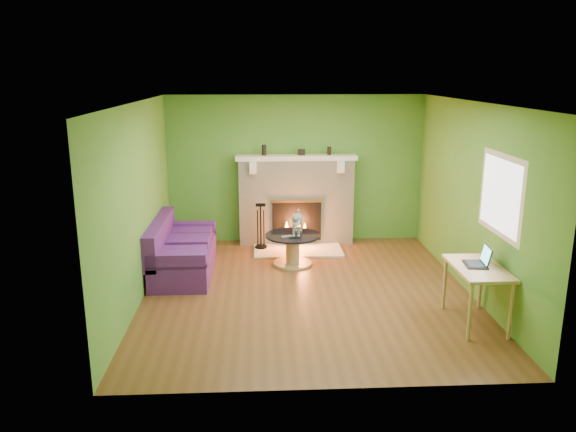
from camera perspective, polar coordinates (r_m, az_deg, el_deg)
The scene contains 22 objects.
floor at distance 7.93m, azimuth 1.93°, elevation -7.64°, with size 5.00×5.00×0.00m, color brown.
ceiling at distance 7.35m, azimuth 2.11°, elevation 11.47°, with size 5.00×5.00×0.00m, color white.
wall_back at distance 9.98m, azimuth 0.77°, elevation 4.77°, with size 5.00×5.00×0.00m, color #43832A.
wall_front at distance 5.14m, azimuth 4.44°, elevation -4.70°, with size 5.00×5.00×0.00m, color #43832A.
wall_left at distance 7.68m, azimuth -14.96°, elevation 1.30°, with size 5.00×5.00×0.00m, color #43832A.
wall_right at distance 8.05m, azimuth 18.19°, elevation 1.66°, with size 5.00×5.00×0.00m, color #43832A.
window_frame at distance 7.18m, azimuth 20.80°, elevation 2.00°, with size 1.20×1.20×0.00m, color silver.
window_pane at distance 7.18m, azimuth 20.75°, elevation 2.00°, with size 1.06×1.06×0.00m, color white.
fireplace at distance 9.90m, azimuth 0.83°, elevation 1.58°, with size 2.10×0.46×1.58m.
hearth at distance 9.61m, azimuth 1.02°, elevation -3.52°, with size 1.50×0.75×0.03m, color beige.
mantel at distance 9.74m, azimuth 0.85°, elevation 5.96°, with size 2.10×0.28×0.08m, color white.
sofa at distance 8.69m, azimuth -10.88°, elevation -3.65°, with size 0.86×1.83×0.82m.
coffee_table at distance 8.90m, azimuth 0.47°, elevation -3.18°, with size 0.87×0.87×0.49m.
desk at distance 7.11m, azimuth 18.73°, elevation -5.57°, with size 0.57×0.99×0.73m.
cat at distance 8.84m, azimuth 0.97°, elevation -0.58°, with size 0.23×0.62×0.39m, color slate, non-canonical shape.
remote_silver at distance 8.72m, azimuth -0.14°, elevation -2.07°, with size 0.17×0.04×0.02m, color gray.
remote_black at distance 8.67m, azimuth 0.68°, elevation -2.18°, with size 0.16×0.04×0.02m, color black.
laptop at distance 7.08m, azimuth 18.57°, elevation -3.85°, with size 0.28×0.32×0.24m, color black, non-canonical shape.
fire_tools at distance 9.61m, azimuth -2.78°, elevation -0.97°, with size 0.21×0.21×0.79m, color black, non-canonical shape.
mantel_vase_left at distance 9.73m, azimuth -2.45°, elevation 6.71°, with size 0.08×0.08×0.18m, color black.
mantel_vase_right at distance 9.81m, azimuth 4.21°, elevation 6.63°, with size 0.07×0.07×0.14m, color black.
mantel_box at distance 9.76m, azimuth 1.38°, elevation 6.51°, with size 0.12×0.08×0.10m, color black.
Camera 1 is at (-0.65, -7.32, 2.99)m, focal length 35.00 mm.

